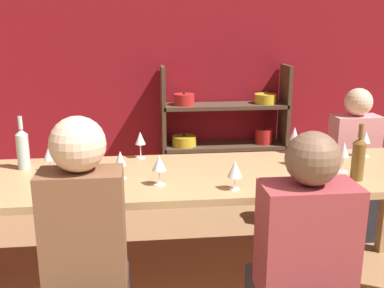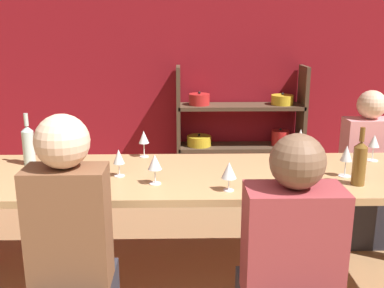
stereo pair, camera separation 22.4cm
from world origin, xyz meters
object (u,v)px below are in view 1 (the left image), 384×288
at_px(wine_glass_empty_a, 344,151).
at_px(wine_glass_red_b, 120,159).
at_px(wine_glass_red_c, 294,135).
at_px(wine_glass_white_a, 296,148).
at_px(wine_bottle_dark, 23,148).
at_px(wine_glass_red_d, 140,139).
at_px(shelf_unit, 225,142).
at_px(wine_glass_empty_b, 235,169).
at_px(wine_glass_red_a, 50,153).
at_px(person_far_a, 351,180).
at_px(dining_table, 194,186).
at_px(wine_glass_empty_d, 365,138).
at_px(wine_bottle_green, 358,158).
at_px(wine_glass_empty_c, 159,164).

xyz_separation_m(wine_glass_empty_a, wine_glass_red_b, (-1.28, 0.03, -0.02)).
relative_size(wine_glass_red_c, wine_glass_white_a, 1.16).
distance_m(wine_bottle_dark, wine_glass_red_d, 0.71).
distance_m(shelf_unit, wine_bottle_dark, 2.21).
relative_size(wine_glass_empty_b, wine_glass_red_a, 0.96).
distance_m(shelf_unit, person_far_a, 1.36).
bearing_deg(dining_table, wine_glass_red_c, 25.91).
bearing_deg(wine_glass_empty_b, wine_glass_red_d, 128.06).
bearing_deg(wine_bottle_dark, wine_glass_empty_b, -22.01).
distance_m(wine_bottle_dark, wine_glass_white_a, 1.64).
xyz_separation_m(wine_glass_empty_b, wine_glass_empty_d, (0.96, 0.51, 0.01)).
xyz_separation_m(wine_glass_empty_d, person_far_a, (0.14, 0.43, -0.45)).
xyz_separation_m(wine_bottle_green, wine_glass_empty_c, (-1.09, 0.04, -0.01)).
distance_m(shelf_unit, wine_glass_empty_c, 2.10).
distance_m(wine_glass_empty_c, wine_glass_empty_d, 1.41).
relative_size(wine_bottle_dark, person_far_a, 0.28).
xyz_separation_m(wine_glass_empty_c, wine_glass_red_d, (-0.10, 0.51, 0.01)).
bearing_deg(wine_glass_empty_d, wine_glass_empty_b, -152.23).
distance_m(wine_glass_empty_a, wine_glass_red_a, 1.71).
xyz_separation_m(wine_glass_empty_a, wine_glass_empty_d, (0.28, 0.29, -0.01)).
relative_size(wine_glass_empty_a, wine_glass_red_a, 1.12).
bearing_deg(wine_glass_empty_d, dining_table, -168.78).
xyz_separation_m(wine_glass_empty_c, wine_glass_white_a, (0.85, 0.27, -0.01)).
height_order(wine_glass_red_a, person_far_a, person_far_a).
height_order(wine_glass_empty_d, person_far_a, person_far_a).
distance_m(wine_bottle_green, wine_glass_red_d, 1.31).
bearing_deg(wine_glass_red_d, wine_glass_white_a, -14.31).
xyz_separation_m(wine_bottle_dark, wine_glass_empty_c, (0.79, -0.37, -0.01)).
height_order(wine_glass_empty_c, wine_glass_red_a, wine_glass_empty_c).
relative_size(wine_glass_empty_a, wine_glass_red_c, 1.01).
bearing_deg(wine_glass_red_d, shelf_unit, 60.17).
height_order(wine_bottle_green, person_far_a, person_far_a).
bearing_deg(wine_glass_red_a, wine_glass_red_d, 22.92).
relative_size(wine_glass_empty_c, wine_glass_red_a, 1.01).
bearing_deg(wine_glass_white_a, wine_bottle_dark, 176.69).
relative_size(shelf_unit, wine_glass_red_d, 7.05).
bearing_deg(wine_glass_empty_d, wine_glass_red_d, 175.41).
height_order(wine_bottle_green, wine_glass_white_a, wine_bottle_green).
xyz_separation_m(wine_bottle_dark, wine_glass_empty_d, (2.14, 0.03, -0.01)).
distance_m(wine_bottle_dark, wine_glass_red_b, 0.63).
height_order(wine_glass_empty_c, wine_glass_white_a, wine_glass_empty_c).
height_order(dining_table, person_far_a, person_far_a).
relative_size(wine_bottle_green, person_far_a, 0.28).
xyz_separation_m(wine_glass_red_a, person_far_a, (2.12, 0.53, -0.44)).
distance_m(wine_glass_empty_c, wine_glass_red_a, 0.69).
height_order(wine_glass_empty_b, wine_glass_white_a, same).
bearing_deg(wine_bottle_dark, wine_glass_red_b, -22.01).
height_order(wine_bottle_green, wine_glass_red_a, wine_bottle_green).
relative_size(wine_bottle_dark, wine_glass_empty_a, 1.76).
xyz_separation_m(wine_bottle_green, wine_glass_empty_b, (-0.70, -0.07, -0.02)).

